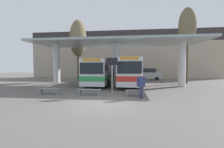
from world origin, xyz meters
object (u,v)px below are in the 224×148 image
Objects in this scene: waiting_bench_mid_platform at (50,90)px; poplar_tree_behind_right at (78,39)px; transit_bus_center_bay at (131,71)px; waiting_bench_far_platform at (89,91)px; pedestrian_waiting at (141,83)px; parked_car_street at (149,74)px; info_sign_platform at (112,68)px; transit_bus_left_bay at (102,71)px; waiting_bench_near_pillar at (135,92)px; poplar_tree_behind_left at (187,27)px.

poplar_tree_behind_right is at bearing 97.75° from waiting_bench_mid_platform.
waiting_bench_far_platform is at bearing 68.30° from transit_bus_center_bay.
pedestrian_waiting is 16.56m from parked_car_street.
waiting_bench_mid_platform is 0.62× the size of info_sign_platform.
transit_bus_left_bay is at bearing 69.65° from waiting_bench_mid_platform.
transit_bus_left_bay is at bearing 106.48° from info_sign_platform.
info_sign_platform is (-1.85, 0.26, 1.80)m from waiting_bench_near_pillar.
waiting_bench_far_platform is at bearing -66.39° from poplar_tree_behind_right.
info_sign_platform reaches higher than pedestrian_waiting.
poplar_tree_behind_right is at bearing -158.18° from parked_car_street.
waiting_bench_far_platform is (-3.42, -7.64, -1.46)m from transit_bus_center_bay.
transit_bus_center_bay is 3.67× the size of info_sign_platform.
waiting_bench_far_platform is (0.45, -7.94, -1.39)m from transit_bus_left_bay.
transit_bus_center_bay is at bearing 91.94° from waiting_bench_near_pillar.
poplar_tree_behind_left is (11.51, 2.35, 5.99)m from transit_bus_left_bay.
parked_car_street is at bearing -132.43° from transit_bus_left_bay.
parked_car_street is at bearing 57.34° from waiting_bench_mid_platform.
waiting_bench_near_pillar is 2.60m from info_sign_platform.
info_sign_platform is at bearing 137.75° from pedestrian_waiting.
info_sign_platform reaches higher than parked_car_street.
parked_car_street is (2.89, 15.54, 0.65)m from waiting_bench_near_pillar.
transit_bus_center_bay reaches higher than pedestrian_waiting.
waiting_bench_far_platform is at bearing -111.48° from parked_car_street.
waiting_bench_far_platform is at bearing -137.07° from poplar_tree_behind_left.
info_sign_platform is (5.21, 0.26, 1.79)m from waiting_bench_mid_platform.
waiting_bench_mid_platform is at bearing -82.25° from poplar_tree_behind_right.
waiting_bench_mid_platform is at bearing 50.68° from transit_bus_center_bay.
transit_bus_left_bay is 2.58× the size of parked_car_street.
waiting_bench_far_platform is 0.65× the size of info_sign_platform.
transit_bus_left_bay is 6.19× the size of pedestrian_waiting.
pedestrian_waiting is at bearing -122.23° from poplar_tree_behind_left.
poplar_tree_behind_left is at bearing 41.67° from pedestrian_waiting.
transit_bus_center_bay is 5.60× the size of waiting_bench_far_platform.
waiting_bench_mid_platform is 19.22m from poplar_tree_behind_left.
info_sign_platform is at bearing 2.90° from waiting_bench_mid_platform.
poplar_tree_behind_left reaches higher than info_sign_platform.
waiting_bench_near_pillar is 0.78× the size of waiting_bench_far_platform.
pedestrian_waiting is 0.17× the size of poplar_tree_behind_left.
info_sign_platform is at bearing -105.83° from parked_car_street.
poplar_tree_behind_left reaches higher than transit_bus_left_bay.
poplar_tree_behind_left is at bearing -158.53° from transit_bus_center_bay.
waiting_bench_near_pillar is 14.67m from poplar_tree_behind_left.
poplar_tree_behind_left is at bearing -48.03° from parked_car_street.
pedestrian_waiting is (0.38, -0.83, 0.74)m from waiting_bench_near_pillar.
transit_bus_left_bay is 7.48m from poplar_tree_behind_right.
transit_bus_center_bay is 10.34m from waiting_bench_mid_platform.
poplar_tree_behind_right reaches higher than waiting_bench_mid_platform.
info_sign_platform is 0.31× the size of poplar_tree_behind_right.
pedestrian_waiting is at bearing 117.45° from transit_bus_left_bay.
transit_bus_center_bay is 2.61× the size of parked_car_street.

